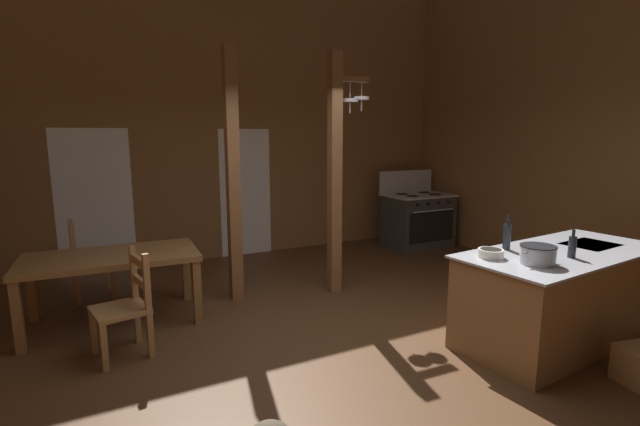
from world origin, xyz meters
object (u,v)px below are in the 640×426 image
(stockpot_on_counter, at_px, (538,255))
(bottle_short_on_counter, at_px, (507,236))
(dining_table, at_px, (112,263))
(mixing_bowl_on_counter, at_px, (491,253))
(bottle_tall_on_counter, at_px, (572,246))
(stove_range, at_px, (417,219))
(ladderback_chair_by_post, at_px, (126,306))
(kitchen_island, at_px, (560,295))
(ladderback_chair_near_window, at_px, (87,262))

(stockpot_on_counter, xyz_separation_m, bottle_short_on_counter, (0.17, 0.46, 0.05))
(dining_table, height_order, mixing_bowl_on_counter, mixing_bowl_on_counter)
(stockpot_on_counter, relative_size, bottle_tall_on_counter, 1.41)
(mixing_bowl_on_counter, relative_size, bottle_tall_on_counter, 0.86)
(stove_range, relative_size, ladderback_chair_by_post, 1.39)
(dining_table, xyz_separation_m, ladderback_chair_by_post, (0.06, -0.81, -0.20))
(kitchen_island, distance_m, stove_range, 3.74)
(stockpot_on_counter, bearing_deg, bottle_short_on_counter, 70.15)
(kitchen_island, distance_m, bottle_tall_on_counter, 0.60)
(mixing_bowl_on_counter, distance_m, bottle_tall_on_counter, 0.72)
(ladderback_chair_by_post, relative_size, stockpot_on_counter, 2.63)
(dining_table, xyz_separation_m, ladderback_chair_near_window, (-0.23, 0.93, -0.20))
(bottle_tall_on_counter, xyz_separation_m, bottle_short_on_counter, (-0.28, 0.47, 0.03))
(ladderback_chair_by_post, relative_size, mixing_bowl_on_counter, 4.31)
(stove_range, height_order, ladderback_chair_near_window, stove_range)
(dining_table, height_order, ladderback_chair_by_post, ladderback_chair_by_post)
(bottle_short_on_counter, bearing_deg, dining_table, 147.65)
(ladderback_chair_near_window, bearing_deg, stove_range, 2.48)
(ladderback_chair_by_post, bearing_deg, bottle_tall_on_counter, -26.41)
(ladderback_chair_near_window, relative_size, ladderback_chair_by_post, 1.00)
(ladderback_chair_near_window, height_order, stockpot_on_counter, stockpot_on_counter)
(bottle_tall_on_counter, bearing_deg, stockpot_on_counter, 179.37)
(stockpot_on_counter, bearing_deg, bottle_tall_on_counter, -0.63)
(kitchen_island, bearing_deg, ladderback_chair_by_post, 157.06)
(kitchen_island, relative_size, stockpot_on_counter, 6.19)
(kitchen_island, distance_m, ladderback_chair_by_post, 4.04)
(stove_range, distance_m, mixing_bowl_on_counter, 3.97)
(stove_range, relative_size, bottle_short_on_counter, 3.97)
(ladderback_chair_near_window, height_order, bottle_short_on_counter, bottle_short_on_counter)
(ladderback_chair_by_post, height_order, stockpot_on_counter, stockpot_on_counter)
(bottle_short_on_counter, bearing_deg, mixing_bowl_on_counter, -159.11)
(stove_range, distance_m, dining_table, 5.10)
(ladderback_chair_by_post, height_order, mixing_bowl_on_counter, mixing_bowl_on_counter)
(dining_table, bearing_deg, bottle_short_on_counter, -32.35)
(kitchen_island, relative_size, stove_range, 1.69)
(kitchen_island, bearing_deg, bottle_short_on_counter, 148.49)
(ladderback_chair_by_post, bearing_deg, mixing_bowl_on_counter, -26.23)
(stove_range, height_order, mixing_bowl_on_counter, stove_range)
(kitchen_island, xyz_separation_m, stockpot_on_counter, (-0.62, -0.18, 0.52))
(dining_table, distance_m, bottle_short_on_counter, 3.96)
(bottle_tall_on_counter, bearing_deg, dining_table, 144.52)
(kitchen_island, distance_m, mixing_bowl_on_counter, 0.95)
(stove_range, relative_size, mixing_bowl_on_counter, 5.99)
(kitchen_island, relative_size, mixing_bowl_on_counter, 10.15)
(ladderback_chair_by_post, xyz_separation_m, stockpot_on_counter, (3.10, -1.76, 0.51))
(dining_table, relative_size, bottle_tall_on_counter, 6.80)
(mixing_bowl_on_counter, height_order, bottle_tall_on_counter, bottle_tall_on_counter)
(stove_range, distance_m, stockpot_on_counter, 4.17)
(bottle_short_on_counter, bearing_deg, stove_range, 63.45)
(stove_range, xyz_separation_m, ladderback_chair_by_post, (-4.90, -1.97, -0.03))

